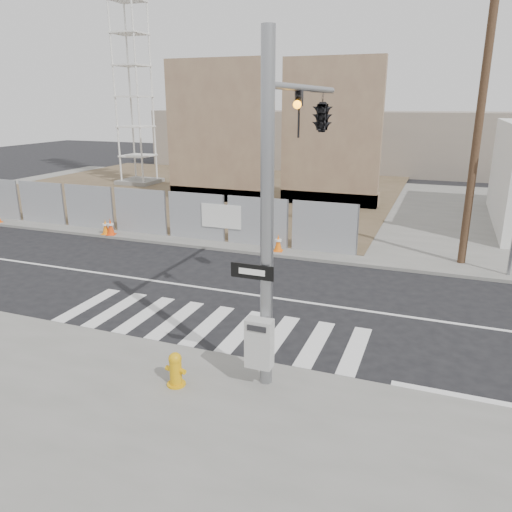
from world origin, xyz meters
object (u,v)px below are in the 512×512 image
(traffic_cone_b, at_px, (106,227))
(traffic_cone_c, at_px, (111,227))
(signal_pole, at_px, (306,148))
(traffic_cone_d, at_px, (278,243))
(fire_hydrant, at_px, (176,369))
(crane_tower, at_px, (131,51))

(traffic_cone_b, xyz_separation_m, traffic_cone_c, (0.27, -0.00, 0.03))
(signal_pole, xyz_separation_m, traffic_cone_d, (-2.80, 6.52, -4.32))
(traffic_cone_b, bearing_deg, fire_hydrant, -47.06)
(crane_tower, relative_size, fire_hydrant, 24.23)
(fire_hydrant, bearing_deg, crane_tower, 140.98)
(signal_pole, relative_size, traffic_cone_b, 10.18)
(traffic_cone_b, relative_size, traffic_cone_c, 0.93)
(crane_tower, relative_size, traffic_cone_d, 26.29)
(crane_tower, bearing_deg, traffic_cone_d, -40.45)
(crane_tower, distance_m, traffic_cone_c, 16.85)
(signal_pole, xyz_separation_m, traffic_cone_b, (-10.86, 6.27, -4.33))
(traffic_cone_b, relative_size, traffic_cone_d, 1.00)
(traffic_cone_c, distance_m, traffic_cone_d, 7.79)
(traffic_cone_c, bearing_deg, signal_pole, -30.62)
(signal_pole, height_order, traffic_cone_c, signal_pole)
(crane_tower, distance_m, traffic_cone_d, 21.12)
(crane_tower, xyz_separation_m, traffic_cone_c, (6.91, -12.78, -8.54))
(traffic_cone_b, xyz_separation_m, traffic_cone_d, (8.05, 0.26, 0.00))
(crane_tower, bearing_deg, fire_hydrant, -55.08)
(signal_pole, xyz_separation_m, fire_hydrant, (-1.72, -3.56, -4.29))
(crane_tower, height_order, traffic_cone_b, crane_tower)
(signal_pole, height_order, fire_hydrant, signal_pole)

